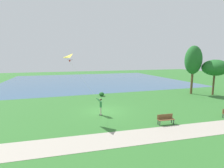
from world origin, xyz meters
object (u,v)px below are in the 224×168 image
object	(u,v)px
park_bench_near_walkway	(166,119)
tree_horizon_far	(193,60)
lakeside_shrub	(102,94)
tree_lakeside_near	(215,68)
person_kite_flyer	(101,105)
flying_kite	(73,58)

from	to	relation	value
park_bench_near_walkway	tree_horizon_far	distance (m)	16.13
park_bench_near_walkway	lakeside_shrub	world-z (taller)	park_bench_near_walkway
park_bench_near_walkway	lakeside_shrub	size ratio (longest dim) A/B	1.88
tree_lakeside_near	tree_horizon_far	bearing A→B (deg)	-123.25
park_bench_near_walkway	tree_horizon_far	size ratio (longest dim) A/B	0.20
park_bench_near_walkway	person_kite_flyer	bearing A→B (deg)	-129.60
person_kite_flyer	flying_kite	world-z (taller)	flying_kite
tree_lakeside_near	lakeside_shrub	distance (m)	18.12
person_kite_flyer	tree_horizon_far	distance (m)	18.20
tree_lakeside_near	park_bench_near_walkway	bearing A→B (deg)	-60.77
flying_kite	tree_lakeside_near	xyz separation A→B (m)	(-3.32, 21.86, -1.43)
flying_kite	tree_lakeside_near	size ratio (longest dim) A/B	0.77
tree_horizon_far	lakeside_shrub	distance (m)	15.59
flying_kite	park_bench_near_walkway	xyz separation A→B (m)	(4.76, 7.42, -5.23)
tree_lakeside_near	person_kite_flyer	bearing A→B (deg)	-78.19
person_kite_flyer	flying_kite	size ratio (longest dim) A/B	0.43
tree_horizon_far	flying_kite	bearing A→B (deg)	-75.28
tree_horizon_far	lakeside_shrub	world-z (taller)	tree_horizon_far
park_bench_near_walkway	tree_lakeside_near	world-z (taller)	tree_lakeside_near
tree_lakeside_near	lakeside_shrub	world-z (taller)	tree_lakeside_near
tree_horizon_far	lakeside_shrub	size ratio (longest dim) A/B	9.56
tree_horizon_far	lakeside_shrub	bearing A→B (deg)	-100.85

